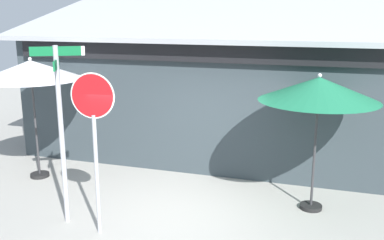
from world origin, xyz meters
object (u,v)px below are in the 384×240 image
(street_sign_post, at_px, (61,118))
(patio_umbrella_forest_green_center, at_px, (319,90))
(stop_sign, at_px, (94,124))
(patio_umbrella_ivory_left, at_px, (31,71))

(street_sign_post, bearing_deg, patio_umbrella_forest_green_center, 24.17)
(stop_sign, bearing_deg, street_sign_post, 165.48)
(patio_umbrella_ivory_left, bearing_deg, street_sign_post, -42.94)
(patio_umbrella_ivory_left, bearing_deg, patio_umbrella_forest_green_center, 1.21)
(street_sign_post, distance_m, patio_umbrella_forest_green_center, 4.77)
(street_sign_post, relative_size, patio_umbrella_ivory_left, 1.15)
(street_sign_post, relative_size, patio_umbrella_forest_green_center, 1.20)
(stop_sign, relative_size, patio_umbrella_forest_green_center, 1.05)
(stop_sign, bearing_deg, patio_umbrella_forest_green_center, 31.23)
(patio_umbrella_ivory_left, bearing_deg, stop_sign, -36.39)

